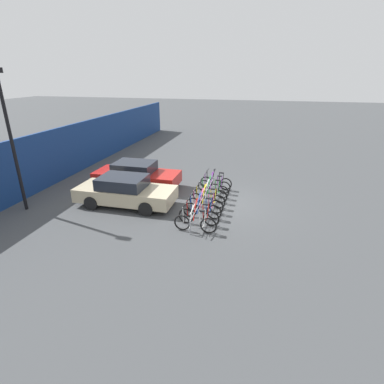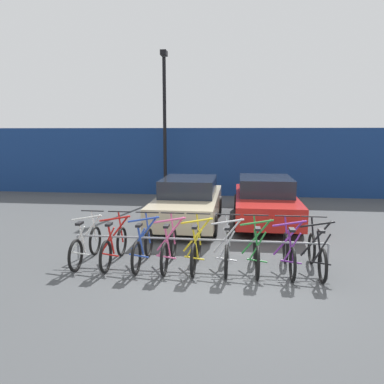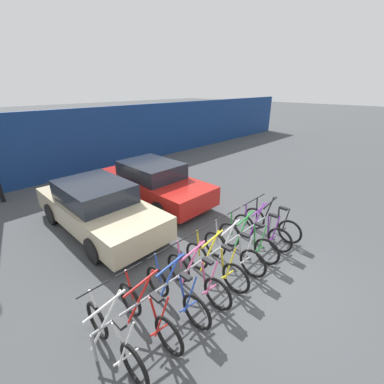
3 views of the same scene
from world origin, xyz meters
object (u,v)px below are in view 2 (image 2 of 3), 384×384
bicycle_blue (143,247)px  bicycle_silver (227,251)px  bicycle_green (256,252)px  bicycle_purple (289,253)px  bicycle_red (114,246)px  bicycle_black (317,254)px  bicycle_white (86,245)px  car_beige (189,201)px  car_red (265,200)px  bicycle_pink (169,248)px  bicycle_yellow (196,249)px  lamp_post (165,118)px  bike_rack (198,242)px

bicycle_blue → bicycle_silver: bearing=-0.2°
bicycle_green → bicycle_purple: 0.65m
bicycle_red → bicycle_black: (4.18, 0.00, 0.00)m
bicycle_white → car_beige: bearing=62.8°
bicycle_white → bicycle_blue: 1.25m
bicycle_white → bicycle_red: 0.63m
car_red → bicycle_silver: bearing=-104.1°
bicycle_pink → bicycle_blue: bearing=179.4°
bicycle_blue → car_beige: bearing=82.5°
bicycle_red → bicycle_yellow: 1.76m
bicycle_blue → car_red: (2.83, 4.21, 0.31)m
bicycle_purple → bicycle_silver: bearing=178.3°
bicycle_silver → bicycle_black: same height
bicycle_blue → bicycle_black: same height
bicycle_pink → lamp_post: size_ratio=0.29×
car_beige → bicycle_red: bearing=-106.5°
bicycle_purple → bicycle_red: bearing=178.3°
lamp_post → bicycle_black: bearing=-60.0°
bike_rack → bicycle_white: bearing=-176.5°
bicycle_black → bicycle_silver: bearing=176.5°
bicycle_white → bicycle_purple: same height
bicycle_pink → car_beige: bearing=90.6°
bicycle_white → car_red: bearing=43.5°
bicycle_white → bicycle_yellow: same height
bike_rack → lamp_post: size_ratio=0.89×
bicycle_pink → bicycle_silver: 1.21m
bicycle_yellow → car_beige: car_beige is taller
car_beige → bicycle_blue: bearing=-97.4°
bicycle_blue → bike_rack: bearing=7.2°
bike_rack → bicycle_pink: (-0.59, -0.15, -0.13)m
bicycle_pink → bicycle_yellow: (0.57, 0.00, 0.00)m
bicycle_silver → bicycle_purple: same height
bicycle_blue → bicycle_black: bearing=-0.2°
bicycle_yellow → car_red: car_red is taller
bicycle_green → bicycle_yellow: bearing=179.5°
bicycle_red → bicycle_pink: (1.19, 0.00, 0.00)m
bicycle_silver → car_red: car_red is taller
bike_rack → bicycle_black: 2.41m
bicycle_pink → bicycle_purple: size_ratio=1.00×
bicycle_white → lamp_post: bearing=86.2°
bicycle_blue → bicycle_yellow: size_ratio=1.00×
bicycle_pink → bicycle_black: bearing=-0.6°
bicycle_purple → lamp_post: lamp_post is taller
bicycle_red → bicycle_blue: (0.62, 0.00, 0.00)m
bike_rack → bicycle_purple: bicycle_purple is taller
car_beige → bicycle_white: bearing=-114.8°
bicycle_yellow → lamp_post: (-2.19, 7.97, 2.97)m
bicycle_white → bicycle_silver: bearing=-2.4°
bicycle_white → bicycle_pink: (1.81, 0.00, 0.00)m
bicycle_red → bicycle_black: 4.18m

